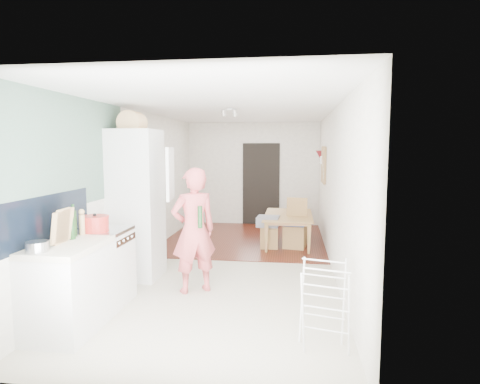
% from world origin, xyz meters
% --- Properties ---
extents(room_shell, '(3.20, 7.00, 2.50)m').
position_xyz_m(room_shell, '(0.00, 0.00, 1.25)').
color(room_shell, white).
rests_on(room_shell, ground).
extents(floor, '(3.20, 7.00, 0.01)m').
position_xyz_m(floor, '(0.00, 0.00, 0.00)').
color(floor, beige).
rests_on(floor, ground).
extents(wood_floor_overlay, '(3.20, 3.30, 0.01)m').
position_xyz_m(wood_floor_overlay, '(0.00, 1.85, 0.01)').
color(wood_floor_overlay, '#571E13').
rests_on(wood_floor_overlay, room_shell).
extents(sage_wall_panel, '(0.02, 3.00, 1.30)m').
position_xyz_m(sage_wall_panel, '(-1.59, -2.00, 1.85)').
color(sage_wall_panel, slate).
rests_on(sage_wall_panel, room_shell).
extents(tile_splashback, '(0.02, 1.90, 0.50)m').
position_xyz_m(tile_splashback, '(-1.59, -2.55, 1.15)').
color(tile_splashback, black).
rests_on(tile_splashback, room_shell).
extents(doorway_recess, '(0.90, 0.04, 2.00)m').
position_xyz_m(doorway_recess, '(0.20, 3.48, 1.00)').
color(doorway_recess, black).
rests_on(doorway_recess, room_shell).
extents(base_cabinet, '(0.60, 0.90, 0.86)m').
position_xyz_m(base_cabinet, '(-1.30, -2.55, 0.43)').
color(base_cabinet, silver).
rests_on(base_cabinet, room_shell).
extents(worktop, '(0.62, 0.92, 0.06)m').
position_xyz_m(worktop, '(-1.30, -2.55, 0.89)').
color(worktop, beige).
rests_on(worktop, room_shell).
extents(range_cooker, '(0.60, 0.60, 0.88)m').
position_xyz_m(range_cooker, '(-1.30, -1.80, 0.44)').
color(range_cooker, silver).
rests_on(range_cooker, room_shell).
extents(cooker_top, '(0.60, 0.60, 0.04)m').
position_xyz_m(cooker_top, '(-1.30, -1.80, 0.90)').
color(cooker_top, '#BABABC').
rests_on(cooker_top, room_shell).
extents(fridge_housing, '(0.66, 0.66, 2.15)m').
position_xyz_m(fridge_housing, '(-1.27, -0.78, 1.07)').
color(fridge_housing, silver).
rests_on(fridge_housing, room_shell).
extents(fridge_door, '(0.14, 0.56, 0.70)m').
position_xyz_m(fridge_door, '(-0.66, -1.08, 1.55)').
color(fridge_door, silver).
rests_on(fridge_door, room_shell).
extents(fridge_interior, '(0.02, 0.52, 0.66)m').
position_xyz_m(fridge_interior, '(-0.96, -0.78, 1.55)').
color(fridge_interior, white).
rests_on(fridge_interior, room_shell).
extents(pinboard, '(0.03, 0.90, 0.70)m').
position_xyz_m(pinboard, '(1.58, 1.90, 1.55)').
color(pinboard, tan).
rests_on(pinboard, room_shell).
extents(pinboard_frame, '(0.00, 0.94, 0.74)m').
position_xyz_m(pinboard_frame, '(1.57, 1.90, 1.55)').
color(pinboard_frame, '#9B6B41').
rests_on(pinboard_frame, room_shell).
extents(wall_sconce, '(0.18, 0.18, 0.16)m').
position_xyz_m(wall_sconce, '(1.54, 2.55, 1.75)').
color(wall_sconce, maroon).
rests_on(wall_sconce, room_shell).
extents(person, '(0.85, 0.77, 1.94)m').
position_xyz_m(person, '(-0.30, -1.26, 0.97)').
color(person, '#D45559').
rests_on(person, floor).
extents(dining_table, '(0.79, 1.41, 0.50)m').
position_xyz_m(dining_table, '(0.93, 1.56, 0.25)').
color(dining_table, '#9B6B41').
rests_on(dining_table, floor).
extents(dining_chair, '(0.46, 0.46, 0.94)m').
position_xyz_m(dining_chair, '(1.03, 1.23, 0.47)').
color(dining_chair, '#9B6B41').
rests_on(dining_chair, floor).
extents(stool, '(0.34, 0.34, 0.43)m').
position_xyz_m(stool, '(0.54, 1.15, 0.22)').
color(stool, '#9B6B41').
rests_on(stool, floor).
extents(grey_drape, '(0.43, 0.43, 0.18)m').
position_xyz_m(grey_drape, '(0.52, 1.13, 0.52)').
color(grey_drape, slate).
rests_on(grey_drape, stool).
extents(drying_rack, '(0.51, 0.48, 0.83)m').
position_xyz_m(drying_rack, '(1.28, -2.59, 0.41)').
color(drying_rack, silver).
rests_on(drying_rack, floor).
extents(bread_bin, '(0.38, 0.36, 0.18)m').
position_xyz_m(bread_bin, '(-1.29, -0.80, 2.24)').
color(bread_bin, tan).
rests_on(bread_bin, fridge_housing).
extents(red_casserole, '(0.38, 0.38, 0.19)m').
position_xyz_m(red_casserole, '(-1.30, -1.94, 1.01)').
color(red_casserole, red).
rests_on(red_casserole, cooker_top).
extents(steel_pan, '(0.23, 0.23, 0.10)m').
position_xyz_m(steel_pan, '(-1.40, -2.88, 0.97)').
color(steel_pan, '#BABABC').
rests_on(steel_pan, worktop).
extents(held_bottle, '(0.06, 0.06, 0.28)m').
position_xyz_m(held_bottle, '(-0.17, -1.44, 1.03)').
color(held_bottle, '#173D18').
rests_on(held_bottle, person).
extents(bottle_a, '(0.07, 0.07, 0.28)m').
position_xyz_m(bottle_a, '(-1.36, -2.34, 1.06)').
color(bottle_a, '#173D18').
rests_on(bottle_a, worktop).
extents(bottle_b, '(0.07, 0.07, 0.29)m').
position_xyz_m(bottle_b, '(-1.41, -2.21, 1.06)').
color(bottle_b, '#173D18').
rests_on(bottle_b, worktop).
extents(bottle_c, '(0.10, 0.10, 0.22)m').
position_xyz_m(bottle_c, '(-1.41, -2.54, 1.03)').
color(bottle_c, beige).
rests_on(bottle_c, worktop).
extents(pepper_mill_front, '(0.08, 0.08, 0.22)m').
position_xyz_m(pepper_mill_front, '(-1.46, -2.22, 1.03)').
color(pepper_mill_front, tan).
rests_on(pepper_mill_front, worktop).
extents(pepper_mill_back, '(0.08, 0.08, 0.23)m').
position_xyz_m(pepper_mill_back, '(-1.37, -2.12, 1.03)').
color(pepper_mill_back, tan).
rests_on(pepper_mill_back, worktop).
extents(chopping_boards, '(0.11, 0.27, 0.36)m').
position_xyz_m(chopping_boards, '(-1.35, -2.54, 1.10)').
color(chopping_boards, tan).
rests_on(chopping_boards, worktop).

